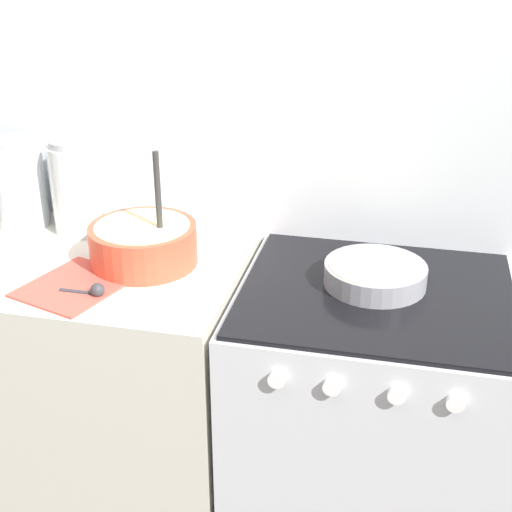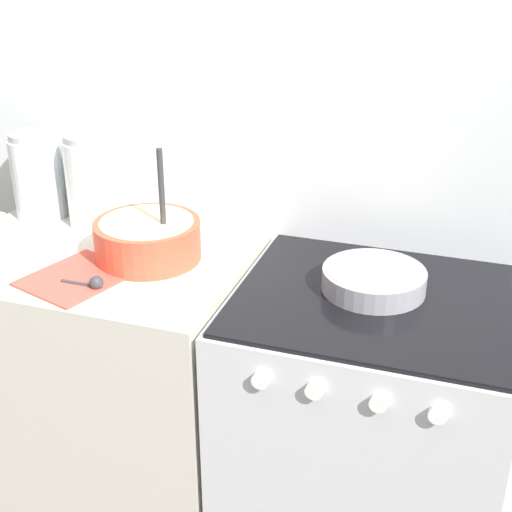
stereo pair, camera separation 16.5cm
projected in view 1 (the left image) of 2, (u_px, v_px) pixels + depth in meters
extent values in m
cube|color=silver|center=(263.00, 142.00, 2.03)|extent=(4.66, 0.05, 2.40)
cube|color=beige|center=(104.00, 401.00, 2.13)|extent=(0.83, 0.61, 0.93)
cube|color=silver|center=(365.00, 441.00, 1.98)|extent=(0.70, 0.61, 0.92)
cube|color=black|center=(377.00, 293.00, 1.78)|extent=(0.67, 0.59, 0.01)
cylinder|color=white|center=(277.00, 379.00, 1.57)|extent=(0.04, 0.02, 0.04)
cylinder|color=white|center=(332.00, 387.00, 1.55)|extent=(0.04, 0.02, 0.04)
cylinder|color=white|center=(397.00, 395.00, 1.52)|extent=(0.04, 0.02, 0.04)
cylinder|color=white|center=(456.00, 403.00, 1.50)|extent=(0.04, 0.02, 0.04)
cylinder|color=#D84C33|center=(143.00, 245.00, 1.90)|extent=(0.29, 0.29, 0.11)
cylinder|color=beige|center=(143.00, 236.00, 1.89)|extent=(0.25, 0.25, 0.06)
cylinder|color=#333333|center=(159.00, 206.00, 1.84)|extent=(0.02, 0.02, 0.29)
cylinder|color=gray|center=(375.00, 275.00, 1.80)|extent=(0.26, 0.26, 0.06)
cylinder|color=beige|center=(375.00, 272.00, 1.79)|extent=(0.24, 0.24, 0.05)
cylinder|color=silver|center=(19.00, 186.00, 2.12)|extent=(0.15, 0.15, 0.24)
cylinder|color=red|center=(22.00, 201.00, 2.14)|extent=(0.13, 0.13, 0.15)
cylinder|color=#B2B2B7|center=(13.00, 143.00, 2.06)|extent=(0.14, 0.14, 0.02)
cylinder|color=silver|center=(80.00, 189.00, 2.08)|extent=(0.17, 0.17, 0.26)
cylinder|color=silver|center=(82.00, 205.00, 2.10)|extent=(0.15, 0.15, 0.15)
cylinder|color=#B2B2B7|center=(75.00, 142.00, 2.02)|extent=(0.15, 0.15, 0.02)
cube|color=#CC4C3F|center=(75.00, 286.00, 1.80)|extent=(0.29, 0.31, 0.01)
cylinder|color=#333338|center=(77.00, 292.00, 1.76)|extent=(0.09, 0.01, 0.01)
sphere|color=#333338|center=(97.00, 290.00, 1.74)|extent=(0.04, 0.04, 0.04)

